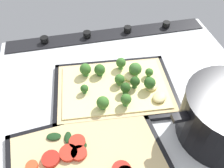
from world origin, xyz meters
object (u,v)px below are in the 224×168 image
object	(u,v)px
broccoli_pizza	(117,85)
baking_tray_back	(88,159)
baking_tray_front	(114,90)
veggie_pizza_back	(86,159)

from	to	relation	value
broccoli_pizza	baking_tray_back	bearing A→B (deg)	59.72
baking_tray_front	broccoli_pizza	distance (cm)	1.84
baking_tray_back	broccoli_pizza	bearing A→B (deg)	-120.28
baking_tray_front	broccoli_pizza	xyz separation A→B (cm)	(-0.82, -0.01, 1.65)
baking_tray_front	veggie_pizza_back	world-z (taller)	veggie_pizza_back
baking_tray_front	broccoli_pizza	bearing A→B (deg)	-179.12
broccoli_pizza	baking_tray_back	xyz separation A→B (cm)	(11.58, 19.83, -1.65)
baking_tray_front	veggie_pizza_back	bearing A→B (deg)	60.84
veggie_pizza_back	baking_tray_front	bearing A→B (deg)	-119.16
baking_tray_back	veggie_pizza_back	xyz separation A→B (cm)	(0.44, 0.27, 0.76)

